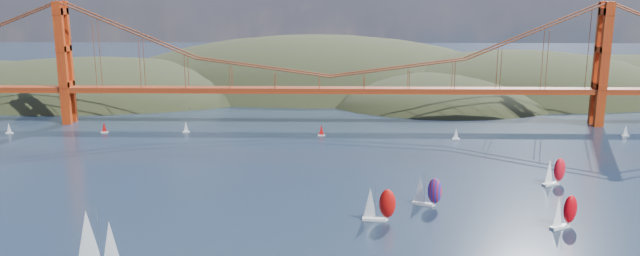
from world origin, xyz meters
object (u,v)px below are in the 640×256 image
at_px(sloop_navy, 95,240).
at_px(racer_0, 378,204).
at_px(racer_rwb, 427,190).
at_px(racer_3, 554,171).
at_px(racer_1, 564,211).

bearing_deg(sloop_navy, racer_0, 17.45).
bearing_deg(sloop_navy, racer_rwb, 20.48).
relative_size(racer_0, racer_3, 1.06).
height_order(racer_0, racer_rwb, racer_0).
bearing_deg(racer_rwb, sloop_navy, -126.29).
bearing_deg(racer_1, racer_3, 46.68).
xyz_separation_m(racer_1, racer_rwb, (-33.06, 16.08, 0.00)).
distance_m(sloop_navy, racer_1, 115.52).
xyz_separation_m(sloop_navy, racer_1, (112.37, 26.71, -2.23)).
distance_m(racer_0, racer_rwb, 19.13).
relative_size(racer_0, racer_1, 1.06).
relative_size(racer_3, racer_rwb, 1.00).
bearing_deg(racer_0, racer_3, 36.86).
xyz_separation_m(racer_3, racer_rwb, (-42.93, -20.09, 0.01)).
xyz_separation_m(sloop_navy, racer_0, (64.60, 30.57, -1.97)).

